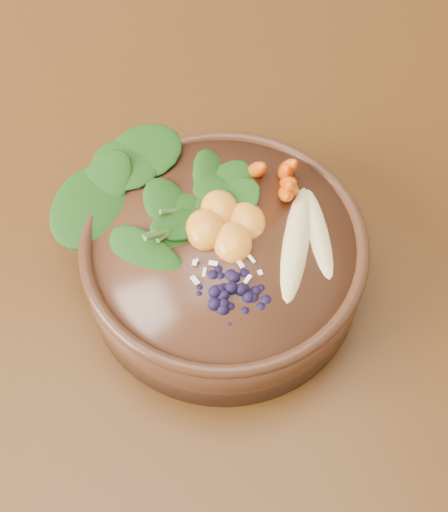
{
  "coord_description": "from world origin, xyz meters",
  "views": [
    {
      "loc": [
        0.18,
        -0.38,
        1.36
      ],
      "look_at": [
        0.23,
        -0.04,
        0.8
      ],
      "focal_mm": 50.0,
      "sensor_mm": 36.0,
      "label": 1
    }
  ],
  "objects_px": {
    "kale_heap": "(180,180)",
    "mandarin_cluster": "(226,217)",
    "blueberry_pile": "(227,283)",
    "banana_halves": "(308,230)",
    "stoneware_bowl": "(224,262)",
    "carrot_cluster": "(275,155)",
    "dining_table": "(17,320)"
  },
  "relations": [
    {
      "from": "kale_heap",
      "to": "mandarin_cluster",
      "type": "height_order",
      "value": "kale_heap"
    },
    {
      "from": "kale_heap",
      "to": "blueberry_pile",
      "type": "bearing_deg",
      "value": -76.17
    },
    {
      "from": "blueberry_pile",
      "to": "banana_halves",
      "type": "bearing_deg",
      "value": 30.51
    },
    {
      "from": "kale_heap",
      "to": "blueberry_pile",
      "type": "height_order",
      "value": "kale_heap"
    },
    {
      "from": "blueberry_pile",
      "to": "stoneware_bowl",
      "type": "bearing_deg",
      "value": 84.89
    },
    {
      "from": "carrot_cluster",
      "to": "stoneware_bowl",
      "type": "bearing_deg",
      "value": -123.69
    },
    {
      "from": "carrot_cluster",
      "to": "mandarin_cluster",
      "type": "relative_size",
      "value": 0.87
    },
    {
      "from": "stoneware_bowl",
      "to": "banana_halves",
      "type": "xyz_separation_m",
      "value": [
        0.08,
        -0.01,
        0.05
      ]
    },
    {
      "from": "mandarin_cluster",
      "to": "blueberry_pile",
      "type": "relative_size",
      "value": 0.69
    },
    {
      "from": "kale_heap",
      "to": "banana_halves",
      "type": "xyz_separation_m",
      "value": [
        0.11,
        -0.07,
        -0.01
      ]
    },
    {
      "from": "stoneware_bowl",
      "to": "kale_heap",
      "type": "xyz_separation_m",
      "value": [
        -0.03,
        0.06,
        0.06
      ]
    },
    {
      "from": "banana_halves",
      "to": "mandarin_cluster",
      "type": "height_order",
      "value": "mandarin_cluster"
    },
    {
      "from": "dining_table",
      "to": "banana_halves",
      "type": "bearing_deg",
      "value": -7.96
    },
    {
      "from": "stoneware_bowl",
      "to": "blueberry_pile",
      "type": "height_order",
      "value": "blueberry_pile"
    },
    {
      "from": "dining_table",
      "to": "carrot_cluster",
      "type": "height_order",
      "value": "carrot_cluster"
    },
    {
      "from": "carrot_cluster",
      "to": "banana_halves",
      "type": "distance_m",
      "value": 0.08
    },
    {
      "from": "stoneware_bowl",
      "to": "banana_halves",
      "type": "bearing_deg",
      "value": -5.23
    },
    {
      "from": "dining_table",
      "to": "stoneware_bowl",
      "type": "relative_size",
      "value": 6.1
    },
    {
      "from": "dining_table",
      "to": "carrot_cluster",
      "type": "relative_size",
      "value": 22.11
    },
    {
      "from": "stoneware_bowl",
      "to": "kale_heap",
      "type": "bearing_deg",
      "value": 118.9
    },
    {
      "from": "dining_table",
      "to": "blueberry_pile",
      "type": "distance_m",
      "value": 0.3
    },
    {
      "from": "kale_heap",
      "to": "stoneware_bowl",
      "type": "bearing_deg",
      "value": -61.1
    },
    {
      "from": "blueberry_pile",
      "to": "mandarin_cluster",
      "type": "bearing_deg",
      "value": 82.76
    },
    {
      "from": "stoneware_bowl",
      "to": "blueberry_pile",
      "type": "distance_m",
      "value": 0.08
    },
    {
      "from": "stoneware_bowl",
      "to": "blueberry_pile",
      "type": "bearing_deg",
      "value": -95.11
    },
    {
      "from": "blueberry_pile",
      "to": "carrot_cluster",
      "type": "bearing_deg",
      "value": 62.48
    },
    {
      "from": "kale_heap",
      "to": "banana_halves",
      "type": "relative_size",
      "value": 1.19
    },
    {
      "from": "stoneware_bowl",
      "to": "carrot_cluster",
      "type": "xyz_separation_m",
      "value": [
        0.06,
        0.06,
        0.07
      ]
    },
    {
      "from": "stoneware_bowl",
      "to": "kale_heap",
      "type": "height_order",
      "value": "kale_heap"
    },
    {
      "from": "dining_table",
      "to": "blueberry_pile",
      "type": "relative_size",
      "value": 13.2
    },
    {
      "from": "stoneware_bowl",
      "to": "carrot_cluster",
      "type": "distance_m",
      "value": 0.11
    },
    {
      "from": "kale_heap",
      "to": "blueberry_pile",
      "type": "relative_size",
      "value": 1.42
    }
  ]
}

